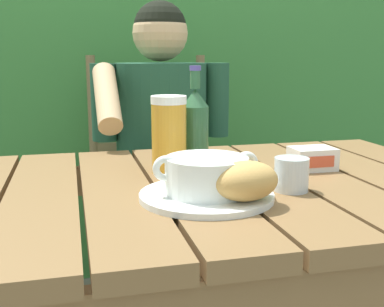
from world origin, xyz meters
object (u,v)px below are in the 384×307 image
at_px(person_eating, 163,145).
at_px(beer_glass, 169,135).
at_px(chair_near_diner, 155,191).
at_px(water_glass_small, 291,174).
at_px(soup_bowl, 207,174).
at_px(butter_tub, 312,158).
at_px(serving_plate, 206,196).
at_px(bread_roll, 246,181).
at_px(table_knife, 265,183).
at_px(beer_bottle, 195,126).

distance_m(person_eating, beer_glass, 0.56).
distance_m(chair_near_diner, water_glass_small, 1.01).
xyz_separation_m(soup_bowl, beer_glass, (-0.03, 0.23, 0.04)).
height_order(soup_bowl, beer_glass, beer_glass).
xyz_separation_m(person_eating, soup_bowl, (-0.06, -0.76, 0.08)).
bearing_deg(water_glass_small, butter_tub, 50.68).
height_order(chair_near_diner, serving_plate, chair_near_diner).
relative_size(person_eating, serving_plate, 4.56).
bearing_deg(chair_near_diner, beer_glass, -96.80).
bearing_deg(bread_roll, soup_bowl, 130.60).
relative_size(serving_plate, bread_roll, 1.85).
bearing_deg(chair_near_diner, soup_bowl, -93.58).
distance_m(bread_roll, beer_glass, 0.31).
bearing_deg(table_knife, water_glass_small, -59.57).
relative_size(chair_near_diner, soup_bowl, 4.81).
height_order(chair_near_diner, soup_bowl, chair_near_diner).
relative_size(soup_bowl, butter_tub, 2.04).
bearing_deg(person_eating, beer_glass, -99.03).
xyz_separation_m(chair_near_diner, table_knife, (0.09, -0.90, 0.26)).
bearing_deg(chair_near_diner, beer_bottle, -90.97).
distance_m(person_eating, beer_bottle, 0.50).
height_order(person_eating, bread_roll, person_eating).
distance_m(beer_glass, butter_tub, 0.35).
relative_size(soup_bowl, beer_bottle, 0.85).
xyz_separation_m(beer_bottle, butter_tub, (0.27, -0.10, -0.08)).
height_order(water_glass_small, butter_tub, water_glass_small).
relative_size(person_eating, table_knife, 7.98).
relative_size(person_eating, beer_glass, 6.57).
relative_size(water_glass_small, butter_tub, 0.68).
height_order(person_eating, beer_bottle, person_eating).
bearing_deg(person_eating, butter_tub, -66.17).
xyz_separation_m(chair_near_diner, beer_glass, (-0.09, -0.74, 0.35)).
bearing_deg(chair_near_diner, table_knife, -84.23).
xyz_separation_m(soup_bowl, bread_roll, (0.06, -0.07, -0.00)).
relative_size(serving_plate, water_glass_small, 3.71).
xyz_separation_m(person_eating, serving_plate, (-0.06, -0.76, 0.04)).
bearing_deg(beer_glass, water_glass_small, -45.42).
height_order(soup_bowl, table_knife, soup_bowl).
relative_size(person_eating, bread_roll, 8.46).
height_order(bread_roll, water_glass_small, bread_roll).
height_order(beer_bottle, water_glass_small, beer_bottle).
bearing_deg(chair_near_diner, bread_roll, -90.25).
height_order(person_eating, beer_glass, person_eating).
distance_m(chair_near_diner, beer_bottle, 0.78).
distance_m(soup_bowl, beer_glass, 0.23).
bearing_deg(table_knife, chair_near_diner, 95.77).
relative_size(water_glass_small, table_knife, 0.47).
height_order(chair_near_diner, bread_roll, chair_near_diner).
height_order(bread_roll, beer_bottle, beer_bottle).
xyz_separation_m(person_eating, water_glass_small, (0.13, -0.75, 0.07)).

